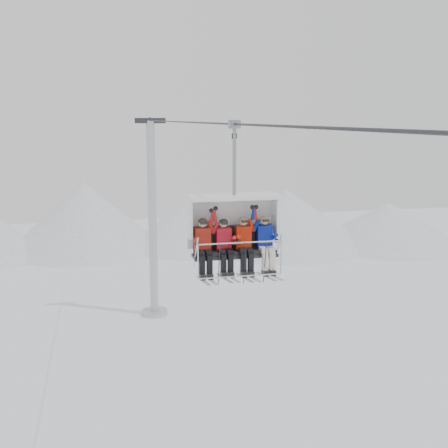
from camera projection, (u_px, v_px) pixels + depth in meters
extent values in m
cone|color=white|center=(85.00, 215.00, 58.48)|extent=(16.00, 16.00, 7.00)
cone|color=white|center=(190.00, 222.00, 60.09)|extent=(14.00, 14.00, 5.00)
cone|color=white|center=(285.00, 217.00, 60.24)|extent=(18.00, 18.00, 6.00)
cone|color=white|center=(388.00, 223.00, 60.83)|extent=(16.00, 16.00, 4.50)
cone|color=white|center=(238.00, 218.00, 64.30)|extent=(12.00, 12.00, 4.50)
cylinder|color=#B4B6BB|center=(153.00, 221.00, 37.89)|extent=(0.56, 0.56, 13.30)
cylinder|color=#B4B6BB|center=(155.00, 312.00, 39.09)|extent=(1.80, 1.80, 0.30)
cube|color=#2C2C31|center=(150.00, 121.00, 36.65)|extent=(2.00, 0.35, 0.35)
cylinder|color=#2C2C31|center=(224.00, 124.00, 15.57)|extent=(0.06, 50.00, 0.06)
cube|color=black|center=(235.00, 252.00, 14.92)|extent=(2.16, 0.55, 0.10)
cube|color=black|center=(233.00, 237.00, 15.11)|extent=(2.16, 0.10, 0.63)
cube|color=#2C2C31|center=(235.00, 255.00, 14.94)|extent=(2.26, 0.60, 0.08)
cube|color=white|center=(231.00, 221.00, 15.24)|extent=(2.41, 0.10, 1.43)
cube|color=white|center=(234.00, 197.00, 14.73)|extent=(2.41, 0.90, 0.10)
cylinder|color=silver|center=(240.00, 243.00, 14.33)|extent=(2.20, 0.04, 0.04)
cylinder|color=silver|center=(241.00, 276.00, 14.42)|extent=(2.20, 0.04, 0.04)
cylinder|color=gray|center=(234.00, 161.00, 14.57)|extent=(0.10, 0.10, 1.88)
cube|color=gray|center=(234.00, 124.00, 14.40)|extent=(0.30, 0.18, 0.22)
cube|color=#A82115|center=(203.00, 239.00, 14.70)|extent=(0.41, 0.27, 0.61)
sphere|color=tan|center=(203.00, 223.00, 14.58)|extent=(0.23, 0.23, 0.23)
cube|color=black|center=(202.00, 265.00, 14.37)|extent=(0.14, 0.15, 0.49)
cube|color=black|center=(210.00, 264.00, 14.41)|extent=(0.14, 0.15, 0.49)
cube|color=silver|center=(203.00, 280.00, 14.34)|extent=(0.09, 1.69, 0.26)
cube|color=silver|center=(210.00, 280.00, 14.39)|extent=(0.09, 1.69, 0.26)
cube|color=red|center=(223.00, 239.00, 14.83)|extent=(0.39, 0.26, 0.58)
sphere|color=tan|center=(224.00, 223.00, 14.71)|extent=(0.22, 0.22, 0.22)
cube|color=black|center=(223.00, 263.00, 14.49)|extent=(0.13, 0.15, 0.47)
cube|color=black|center=(231.00, 263.00, 14.53)|extent=(0.13, 0.15, 0.47)
cube|color=silver|center=(224.00, 278.00, 14.46)|extent=(0.09, 1.69, 0.26)
cube|color=silver|center=(231.00, 278.00, 14.50)|extent=(0.09, 1.69, 0.26)
cube|color=red|center=(243.00, 237.00, 14.94)|extent=(0.41, 0.27, 0.61)
sphere|color=tan|center=(243.00, 221.00, 14.82)|extent=(0.23, 0.23, 0.23)
cube|color=black|center=(243.00, 262.00, 14.60)|extent=(0.14, 0.15, 0.49)
cube|color=black|center=(251.00, 262.00, 14.65)|extent=(0.14, 0.15, 0.49)
cube|color=silver|center=(244.00, 278.00, 14.58)|extent=(0.09, 1.69, 0.26)
cube|color=silver|center=(252.00, 277.00, 14.62)|extent=(0.09, 1.69, 0.26)
cube|color=#0D2094|center=(264.00, 236.00, 15.07)|extent=(0.41, 0.27, 0.61)
sphere|color=tan|center=(265.00, 221.00, 14.95)|extent=(0.23, 0.23, 0.23)
cube|color=white|center=(265.00, 261.00, 14.73)|extent=(0.14, 0.15, 0.49)
cube|color=white|center=(272.00, 261.00, 14.77)|extent=(0.14, 0.15, 0.49)
cube|color=silver|center=(266.00, 276.00, 14.71)|extent=(0.09, 1.69, 0.26)
cube|color=silver|center=(273.00, 276.00, 14.75)|extent=(0.09, 1.69, 0.26)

